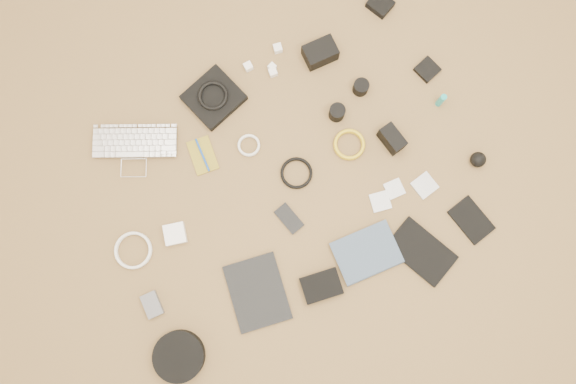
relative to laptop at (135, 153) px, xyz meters
name	(u,v)px	position (x,y,z in m)	size (l,w,h in m)	color
room_shell	(291,57)	(0.48, -0.36, 1.24)	(4.04, 4.04, 2.58)	brown
laptop	(135,153)	(0.00, 0.00, 0.00)	(0.32, 0.22, 0.03)	silver
headphone_pouch	(214,98)	(0.36, 0.07, 0.00)	(0.19, 0.18, 0.03)	black
headphones	(213,96)	(0.36, 0.07, 0.03)	(0.12, 0.12, 0.01)	black
charger_a	(248,67)	(0.54, 0.13, 0.00)	(0.03, 0.03, 0.03)	white
charger_b	(272,67)	(0.62, 0.09, 0.00)	(0.03, 0.03, 0.03)	white
charger_c	(278,48)	(0.67, 0.15, 0.00)	(0.03, 0.03, 0.03)	white
charger_d	(273,72)	(0.61, 0.07, 0.00)	(0.03, 0.03, 0.03)	white
dslr_camera	(320,53)	(0.81, 0.05, 0.02)	(0.12, 0.09, 0.07)	black
lens_pouch	(380,4)	(1.12, 0.14, 0.00)	(0.08, 0.09, 0.03)	black
notebook_olive	(203,155)	(0.23, -0.12, -0.01)	(0.09, 0.14, 0.01)	olive
pen_blue	(202,155)	(0.23, -0.12, 0.00)	(0.01, 0.01, 0.14)	#1546B0
cable_white_a	(249,146)	(0.41, -0.16, -0.01)	(0.09, 0.09, 0.01)	white
lens_a	(337,112)	(0.76, -0.19, 0.02)	(0.06, 0.06, 0.07)	black
lens_b	(361,87)	(0.89, -0.14, 0.01)	(0.06, 0.06, 0.06)	black
card_reader	(427,70)	(1.17, -0.18, 0.00)	(0.08, 0.08, 0.02)	black
power_brick	(175,234)	(0.02, -0.35, 0.00)	(0.08, 0.08, 0.03)	white
cable_white_b	(134,250)	(-0.15, -0.34, -0.01)	(0.14, 0.14, 0.01)	white
cable_black	(296,173)	(0.53, -0.33, -0.01)	(0.12, 0.12, 0.01)	black
cable_yellow	(349,145)	(0.76, -0.32, -0.01)	(0.12, 0.12, 0.01)	gold
flash	(392,139)	(0.91, -0.37, 0.03)	(0.06, 0.11, 0.08)	black
lens_cleaner	(441,100)	(1.14, -0.32, 0.03)	(0.02, 0.02, 0.08)	teal
battery_charger	(152,305)	(-0.16, -0.55, 0.00)	(0.06, 0.09, 0.03)	#5D5D63
tablet	(257,292)	(0.20, -0.67, -0.01)	(0.20, 0.25, 0.01)	black
phone	(289,219)	(0.43, -0.48, -0.01)	(0.06, 0.11, 0.01)	black
filter_case_left	(380,201)	(0.77, -0.56, -0.01)	(0.07, 0.07, 0.01)	silver
filter_case_mid	(394,189)	(0.84, -0.54, -0.01)	(0.07, 0.07, 0.01)	silver
filter_case_right	(425,185)	(0.95, -0.58, -0.01)	(0.08, 0.08, 0.01)	silver
air_blower	(478,160)	(1.17, -0.58, 0.02)	(0.06, 0.06, 0.06)	black
headphone_case	(179,356)	(-0.14, -0.76, 0.01)	(0.18, 0.18, 0.05)	black
drive_case	(321,286)	(0.43, -0.75, 0.00)	(0.14, 0.10, 0.04)	black
paperback	(376,274)	(0.63, -0.80, 0.00)	(0.17, 0.23, 0.02)	#3B4D65
notebook_black_a	(421,252)	(0.82, -0.80, 0.00)	(0.15, 0.24, 0.02)	black
notebook_black_b	(471,220)	(1.04, -0.77, -0.01)	(0.10, 0.16, 0.01)	black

